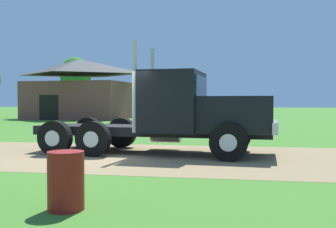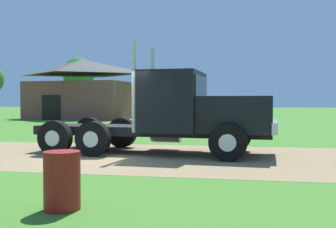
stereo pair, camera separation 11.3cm
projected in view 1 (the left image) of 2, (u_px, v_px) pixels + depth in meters
The scene contains 6 objects.
ground_plane at pixel (112, 156), 11.89m from camera, with size 200.00×200.00×0.00m, color #3E7427.
dirt_track at pixel (112, 155), 11.89m from camera, with size 120.00×6.18×0.01m, color #8C7651.
truck_foreground_white at pixel (181, 115), 12.23m from camera, with size 7.63×3.12×3.41m.
steel_barrel at pixel (66, 181), 5.91m from camera, with size 0.55×0.55×0.88m, color maroon.
shed_building at pixel (79, 90), 37.18m from camera, with size 9.83×7.26×5.59m.
tree_mid at pixel (76, 74), 52.99m from camera, with size 4.17×4.17×7.58m.
Camera 1 is at (3.69, -11.38, 1.62)m, focal length 42.33 mm.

